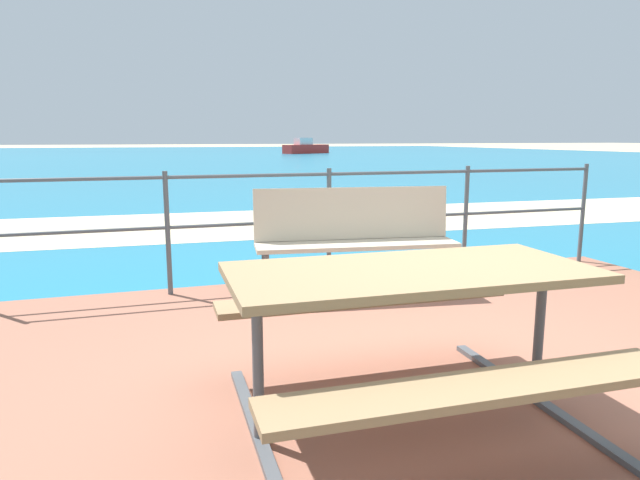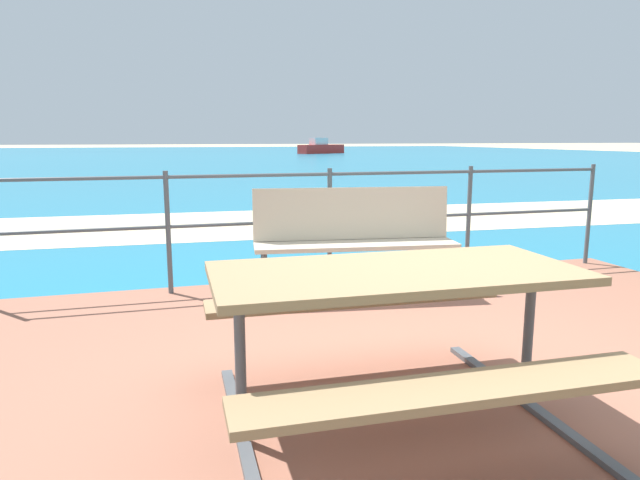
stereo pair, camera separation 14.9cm
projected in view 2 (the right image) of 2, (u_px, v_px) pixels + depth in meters
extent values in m
plane|color=tan|center=(454.00, 395.00, 3.16)|extent=(240.00, 240.00, 0.00)
cube|color=#935B47|center=(454.00, 390.00, 3.15)|extent=(6.40, 5.20, 0.06)
cube|color=teal|center=(179.00, 157.00, 40.99)|extent=(90.00, 90.00, 0.01)
cube|color=beige|center=(255.00, 223.00, 9.48)|extent=(54.08, 5.14, 0.01)
cube|color=#8C704C|center=(396.00, 273.00, 2.62)|extent=(1.72, 0.82, 0.04)
cube|color=#8C704C|center=(458.00, 390.00, 2.09)|extent=(1.71, 0.30, 0.04)
cube|color=#8C704C|center=(354.00, 299.00, 3.27)|extent=(1.71, 0.30, 0.04)
cylinder|color=#4C5156|center=(240.00, 364.00, 2.51)|extent=(0.05, 0.05, 0.74)
cube|color=#4C5156|center=(242.00, 438.00, 2.57)|extent=(0.09, 1.50, 0.03)
cylinder|color=#4C5156|center=(528.00, 335.00, 2.87)|extent=(0.05, 0.05, 0.74)
cube|color=#4C5156|center=(524.00, 401.00, 2.94)|extent=(0.09, 1.50, 0.03)
cube|color=#BCAD93|center=(356.00, 245.00, 4.81)|extent=(1.77, 0.62, 0.04)
cube|color=#BCAD93|center=(352.00, 213.00, 4.94)|extent=(1.72, 0.29, 0.46)
cylinder|color=#4C5156|center=(265.00, 279.00, 4.60)|extent=(0.04, 0.04, 0.46)
cylinder|color=#4C5156|center=(263.00, 270.00, 4.89)|extent=(0.04, 0.04, 0.46)
cylinder|color=#4C5156|center=(449.00, 272.00, 4.82)|extent=(0.04, 0.04, 0.46)
cylinder|color=#4C5156|center=(437.00, 264.00, 5.11)|extent=(0.04, 0.04, 0.46)
cylinder|color=#4C5156|center=(168.00, 233.00, 4.92)|extent=(0.04, 0.04, 1.08)
cylinder|color=#4C5156|center=(330.00, 226.00, 5.32)|extent=(0.04, 0.04, 1.08)
cylinder|color=#4C5156|center=(468.00, 220.00, 5.72)|extent=(0.04, 0.04, 1.08)
cylinder|color=#4C5156|center=(589.00, 214.00, 6.12)|extent=(0.04, 0.04, 1.08)
cylinder|color=#4C5156|center=(330.00, 174.00, 5.24)|extent=(5.90, 0.03, 0.03)
cylinder|color=#4C5156|center=(330.00, 220.00, 5.31)|extent=(5.90, 0.03, 0.03)
cube|color=red|center=(321.00, 149.00, 50.87)|extent=(4.86, 3.54, 0.78)
cube|color=silver|center=(319.00, 141.00, 50.48)|extent=(1.85, 1.55, 0.61)
cone|color=red|center=(341.00, 149.00, 52.84)|extent=(0.79, 0.86, 0.70)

